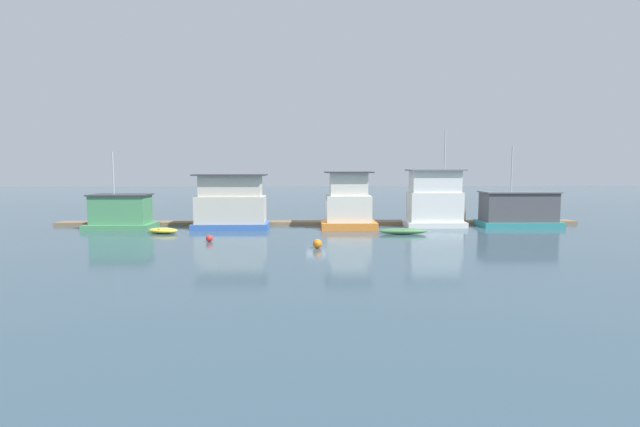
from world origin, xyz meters
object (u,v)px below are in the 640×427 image
(dinghy_yellow, at_px, (163,230))
(buoy_orange, at_px, (317,244))
(buoy_red, at_px, (209,238))
(houseboat_white, at_px, (435,200))
(houseboat_teal, at_px, (518,210))
(houseboat_blue, at_px, (231,204))
(houseboat_green, at_px, (121,213))
(houseboat_orange, at_px, (348,204))
(dinghy_green, at_px, (403,231))
(mooring_post_centre, at_px, (464,216))

(dinghy_yellow, bearing_deg, buoy_orange, -32.33)
(buoy_red, xyz_separation_m, buoy_orange, (8.10, -3.21, 0.06))
(houseboat_white, height_order, houseboat_teal, houseboat_white)
(dinghy_yellow, bearing_deg, houseboat_blue, 31.34)
(houseboat_teal, height_order, buoy_orange, houseboat_teal)
(houseboat_blue, height_order, houseboat_teal, houseboat_teal)
(houseboat_green, distance_m, buoy_red, 12.68)
(houseboat_green, height_order, dinghy_yellow, houseboat_green)
(houseboat_teal, bearing_deg, buoy_red, -161.40)
(houseboat_orange, xyz_separation_m, buoy_orange, (-3.12, -11.49, -1.89))
(houseboat_blue, xyz_separation_m, dinghy_green, (15.03, -4.40, -1.98))
(houseboat_blue, distance_m, mooring_post_centre, 22.40)
(houseboat_teal, relative_size, dinghy_green, 1.87)
(houseboat_green, xyz_separation_m, houseboat_orange, (20.81, 0.07, 0.73))
(houseboat_orange, distance_m, houseboat_teal, 16.38)
(houseboat_blue, xyz_separation_m, mooring_post_centre, (22.27, 2.01, -1.38))
(houseboat_white, bearing_deg, dinghy_yellow, -170.44)
(houseboat_white, xyz_separation_m, buoy_orange, (-11.37, -12.34, -2.17))
(mooring_post_centre, bearing_deg, houseboat_orange, -170.12)
(houseboat_green, bearing_deg, houseboat_white, 1.80)
(houseboat_orange, bearing_deg, dinghy_yellow, -168.58)
(houseboat_teal, height_order, buoy_red, houseboat_teal)
(dinghy_green, bearing_deg, buoy_orange, -136.08)
(houseboat_green, bearing_deg, mooring_post_centre, 3.66)
(dinghy_yellow, relative_size, buoy_orange, 4.75)
(houseboat_orange, height_order, dinghy_green, houseboat_orange)
(houseboat_green, distance_m, dinghy_green, 25.44)
(houseboat_blue, xyz_separation_m, buoy_orange, (7.68, -11.48, -1.91))
(dinghy_green, bearing_deg, mooring_post_centre, 41.52)
(houseboat_white, relative_size, dinghy_green, 2.25)
(dinghy_green, xyz_separation_m, buoy_red, (-15.45, -3.86, 0.00))
(dinghy_green, bearing_deg, houseboat_white, 52.61)
(houseboat_blue, distance_m, buoy_red, 8.51)
(houseboat_green, bearing_deg, houseboat_teal, 1.65)
(houseboat_green, height_order, houseboat_blue, houseboat_green)
(houseboat_teal, height_order, dinghy_green, houseboat_teal)
(houseboat_white, height_order, dinghy_yellow, houseboat_white)
(houseboat_orange, xyz_separation_m, dinghy_green, (4.22, -4.42, -1.95))
(houseboat_blue, bearing_deg, buoy_red, -92.94)
(mooring_post_centre, bearing_deg, houseboat_blue, -174.84)
(houseboat_green, relative_size, buoy_orange, 10.92)
(buoy_orange, bearing_deg, dinghy_green, 43.92)
(houseboat_green, height_order, houseboat_teal, houseboat_teal)
(buoy_red, bearing_deg, houseboat_white, 25.11)
(houseboat_orange, bearing_deg, houseboat_blue, -179.93)
(houseboat_white, relative_size, houseboat_teal, 1.21)
(houseboat_white, height_order, buoy_red, houseboat_white)
(houseboat_green, relative_size, dinghy_yellow, 2.30)
(houseboat_orange, height_order, buoy_red, houseboat_orange)
(houseboat_teal, bearing_deg, dinghy_green, -155.91)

